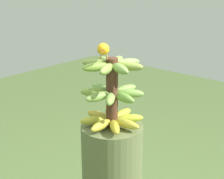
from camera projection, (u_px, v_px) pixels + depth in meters
The scene contains 2 objects.
banana_bunch at pixel (112, 93), 1.45m from camera, with size 0.28×0.28×0.30m.
perched_bird at pixel (104, 49), 1.35m from camera, with size 0.14×0.13×0.07m.
Camera 1 is at (-1.03, -0.90, 1.61)m, focal length 54.85 mm.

